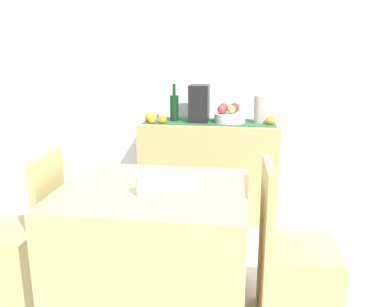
# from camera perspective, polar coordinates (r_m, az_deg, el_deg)

# --- Properties ---
(ground_plane) EXTENTS (6.40, 6.40, 0.02)m
(ground_plane) POSITION_cam_1_polar(r_m,az_deg,el_deg) (2.92, -1.52, -15.81)
(ground_plane) COLOR beige
(ground_plane) RESTS_ON ground
(room_wall_rear) EXTENTS (6.40, 0.06, 2.70)m
(room_wall_rear) POSITION_cam_1_polar(r_m,az_deg,el_deg) (3.68, 1.36, 12.89)
(room_wall_rear) COLOR silver
(room_wall_rear) RESTS_ON ground
(sideboard_console) EXTENTS (1.16, 0.42, 0.84)m
(sideboard_console) POSITION_cam_1_polar(r_m,az_deg,el_deg) (3.57, 2.36, -2.34)
(sideboard_console) COLOR tan
(sideboard_console) RESTS_ON ground
(table_runner) EXTENTS (1.09, 0.32, 0.01)m
(table_runner) POSITION_cam_1_polar(r_m,az_deg,el_deg) (3.47, 2.44, 4.37)
(table_runner) COLOR #255533
(table_runner) RESTS_ON sideboard_console
(fruit_bowl) EXTENTS (0.26, 0.26, 0.07)m
(fruit_bowl) POSITION_cam_1_polar(r_m,az_deg,el_deg) (3.45, 5.25, 4.92)
(fruit_bowl) COLOR silver
(fruit_bowl) RESTS_ON table_runner
(apple_right) EXTENTS (0.07, 0.07, 0.07)m
(apple_right) POSITION_cam_1_polar(r_m,az_deg,el_deg) (3.42, 4.11, 6.07)
(apple_right) COLOR #AE352A
(apple_right) RESTS_ON fruit_bowl
(apple_left) EXTENTS (0.07, 0.07, 0.07)m
(apple_left) POSITION_cam_1_polar(r_m,az_deg,el_deg) (3.43, 5.45, 6.05)
(apple_left) COLOR #8A9E44
(apple_left) RESTS_ON fruit_bowl
(apple_center) EXTENTS (0.08, 0.08, 0.08)m
(apple_center) POSITION_cam_1_polar(r_m,az_deg,el_deg) (3.51, 5.90, 6.31)
(apple_center) COLOR red
(apple_center) RESTS_ON fruit_bowl
(apple_rear) EXTENTS (0.08, 0.08, 0.08)m
(apple_rear) POSITION_cam_1_polar(r_m,az_deg,el_deg) (3.49, 4.38, 6.30)
(apple_rear) COLOR red
(apple_rear) RESTS_ON fruit_bowl
(wine_bottle) EXTENTS (0.07, 0.07, 0.32)m
(wine_bottle) POSITION_cam_1_polar(r_m,az_deg,el_deg) (3.49, -2.46, 6.36)
(wine_bottle) COLOR #0F3218
(wine_bottle) RESTS_ON sideboard_console
(coffee_maker) EXTENTS (0.16, 0.18, 0.31)m
(coffee_maker) POSITION_cam_1_polar(r_m,az_deg,el_deg) (3.45, 0.98, 6.89)
(coffee_maker) COLOR black
(coffee_maker) RESTS_ON sideboard_console
(ceramic_vase) EXTENTS (0.09, 0.09, 0.23)m
(ceramic_vase) POSITION_cam_1_polar(r_m,az_deg,el_deg) (3.44, 9.29, 5.98)
(ceramic_vase) COLOR gray
(ceramic_vase) RESTS_ON sideboard_console
(orange_loose_mid) EXTENTS (0.07, 0.07, 0.07)m
(orange_loose_mid) POSITION_cam_1_polar(r_m,az_deg,el_deg) (3.42, -5.53, 4.69)
(orange_loose_mid) COLOR orange
(orange_loose_mid) RESTS_ON sideboard_console
(orange_loose_end) EXTENTS (0.08, 0.08, 0.08)m
(orange_loose_end) POSITION_cam_1_polar(r_m,az_deg,el_deg) (3.51, -5.92, 5.02)
(orange_loose_end) COLOR orange
(orange_loose_end) RESTS_ON sideboard_console
(orange_loose_near_bowl) EXTENTS (0.07, 0.07, 0.07)m
(orange_loose_near_bowl) POSITION_cam_1_polar(r_m,az_deg,el_deg) (3.41, 10.74, 4.50)
(orange_loose_near_bowl) COLOR orange
(orange_loose_near_bowl) RESTS_ON sideboard_console
(orange_loose_far) EXTENTS (0.07, 0.07, 0.07)m
(orange_loose_far) POSITION_cam_1_polar(r_m,az_deg,el_deg) (3.41, -4.08, 4.67)
(orange_loose_far) COLOR orange
(orange_loose_far) RESTS_ON sideboard_console
(dining_table) EXTENTS (1.01, 0.83, 0.74)m
(dining_table) POSITION_cam_1_polar(r_m,az_deg,el_deg) (2.37, -5.16, -13.23)
(dining_table) COLOR tan
(dining_table) RESTS_ON ground
(open_book) EXTENTS (0.29, 0.23, 0.02)m
(open_book) POSITION_cam_1_polar(r_m,az_deg,el_deg) (2.27, -2.44, -4.03)
(open_book) COLOR white
(open_book) RESTS_ON dining_table
(coffee_cup) EXTENTS (0.07, 0.07, 0.10)m
(coffee_cup) POSITION_cam_1_polar(r_m,az_deg,el_deg) (2.10, -6.78, -4.48)
(coffee_cup) COLOR silver
(coffee_cup) RESTS_ON dining_table
(chair_near_window) EXTENTS (0.43, 0.43, 0.90)m
(chair_near_window) POSITION_cam_1_polar(r_m,az_deg,el_deg) (2.68, -21.72, -13.26)
(chair_near_window) COLOR tan
(chair_near_window) RESTS_ON ground
(chair_by_corner) EXTENTS (0.42, 0.42, 0.90)m
(chair_by_corner) POSITION_cam_1_polar(r_m,az_deg,el_deg) (2.39, 13.94, -16.31)
(chair_by_corner) COLOR tan
(chair_by_corner) RESTS_ON ground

